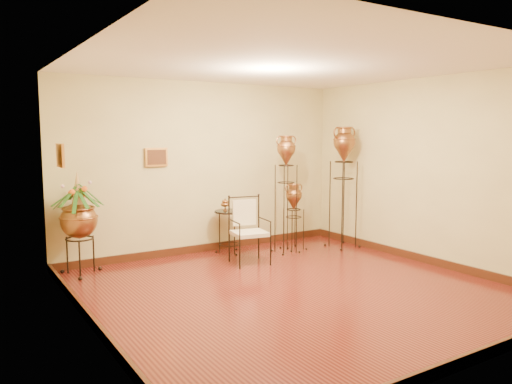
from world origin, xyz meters
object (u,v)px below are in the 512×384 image
amphora_tall (286,193)px  planter_urn (79,216)px  side_table (229,231)px  amphora_mid (343,186)px  armchair (250,231)px

amphora_tall → planter_urn: bearing=171.9°
planter_urn → side_table: bearing=0.0°
amphora_tall → side_table: amphora_tall is taller
amphora_mid → planter_urn: size_ratio=1.42×
planter_urn → armchair: bearing=-18.2°
amphora_tall → armchair: 1.06m
amphora_tall → armchair: amphora_tall is taller
armchair → side_table: bearing=93.6°
side_table → planter_urn: bearing=-180.0°
amphora_mid → planter_urn: amphora_mid is taller
amphora_mid → side_table: size_ratio=2.36×
amphora_mid → planter_urn: 4.33m
planter_urn → side_table: 2.43m
amphora_tall → planter_urn: 3.24m
side_table → amphora_tall: bearing=-29.3°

